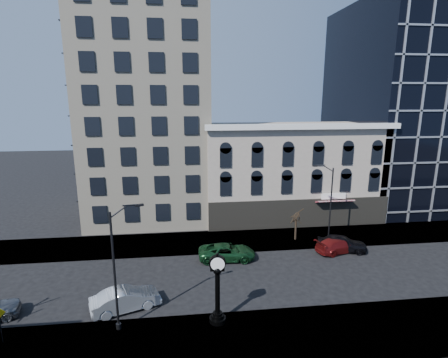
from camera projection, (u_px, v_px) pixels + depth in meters
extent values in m
plane|color=black|center=(207.00, 280.00, 30.27)|extent=(160.00, 160.00, 0.00)
cube|color=gray|center=(201.00, 242.00, 37.99)|extent=(160.00, 6.00, 0.12)
cube|color=gray|center=(215.00, 342.00, 22.53)|extent=(160.00, 6.00, 0.12)
cube|color=beige|center=(146.00, 68.00, 43.58)|extent=(15.00, 15.00, 38.00)
cube|color=#AD9E8E|center=(289.00, 171.00, 45.73)|extent=(22.00, 10.00, 12.00)
cube|color=white|center=(305.00, 127.00, 39.28)|extent=(22.60, 0.80, 0.60)
cube|color=black|center=(300.00, 214.00, 41.81)|extent=(22.00, 0.30, 3.60)
cube|color=maroon|center=(335.00, 201.00, 41.37)|extent=(4.50, 1.18, 0.55)
cube|color=black|center=(414.00, 107.00, 51.01)|extent=(20.00, 20.00, 28.00)
cylinder|color=black|center=(218.00, 319.00, 24.45)|extent=(1.18, 1.18, 0.32)
cylinder|color=black|center=(218.00, 316.00, 24.39)|extent=(0.86, 0.86, 0.21)
cylinder|color=black|center=(218.00, 313.00, 24.34)|extent=(0.64, 0.64, 0.17)
cylinder|color=black|center=(217.00, 292.00, 23.97)|extent=(0.34, 0.34, 3.11)
sphere|color=black|center=(217.00, 270.00, 23.59)|extent=(0.60, 0.60, 0.60)
cube|color=black|center=(217.00, 269.00, 23.56)|extent=(0.99, 0.34, 0.27)
cylinder|color=black|center=(217.00, 263.00, 23.46)|extent=(1.15, 0.47, 1.12)
cylinder|color=white|center=(218.00, 264.00, 23.29)|extent=(0.94, 0.13, 0.94)
cylinder|color=white|center=(217.00, 262.00, 23.64)|extent=(0.94, 0.13, 0.94)
sphere|color=black|center=(217.00, 254.00, 23.31)|extent=(0.21, 0.21, 0.21)
cylinder|color=black|center=(114.00, 273.00, 22.76)|extent=(0.16, 0.16, 8.33)
cylinder|color=black|center=(119.00, 326.00, 23.67)|extent=(0.35, 0.35, 0.39)
cube|color=black|center=(139.00, 205.00, 22.67)|extent=(0.57, 0.41, 0.14)
cylinder|color=black|center=(331.00, 205.00, 37.38)|extent=(0.15, 0.15, 8.12)
cylinder|color=black|center=(328.00, 239.00, 38.27)|extent=(0.34, 0.34, 0.38)
cube|color=black|center=(316.00, 166.00, 36.77)|extent=(0.56, 0.36, 0.13)
cylinder|color=black|center=(296.00, 229.00, 38.31)|extent=(0.22, 0.22, 2.48)
cylinder|color=black|center=(0.00, 326.00, 22.11)|extent=(0.06, 0.06, 2.34)
imported|color=#A5A8AD|center=(126.00, 299.00, 25.89)|extent=(5.35, 3.39, 1.66)
imported|color=#143F1E|center=(227.00, 252.00, 33.90)|extent=(5.64, 2.84, 1.53)
imported|color=maroon|center=(339.00, 245.00, 35.60)|extent=(5.41, 3.32, 1.47)
imported|color=black|center=(342.00, 243.00, 35.81)|extent=(5.25, 3.30, 1.67)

